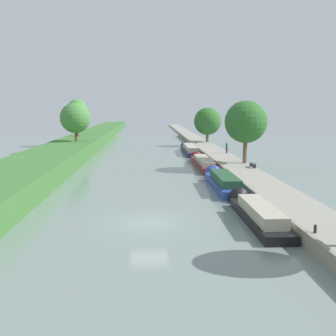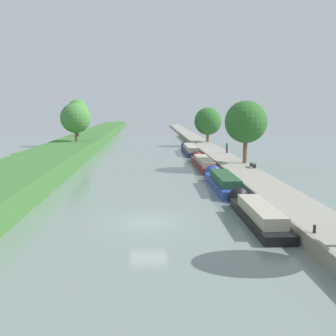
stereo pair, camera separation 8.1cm
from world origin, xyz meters
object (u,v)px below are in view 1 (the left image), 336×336
(narrowboat_black, at_px, (256,212))
(narrowboat_navy, at_px, (189,149))
(mooring_bollard_far, at_px, (196,143))
(park_bench, at_px, (253,164))
(narrowboat_blue, at_px, (222,181))
(mooring_bollard_near, at_px, (315,229))
(person_walking, at_px, (227,147))
(narrowboat_maroon, at_px, (202,162))

(narrowboat_black, relative_size, narrowboat_navy, 0.73)
(mooring_bollard_far, relative_size, park_bench, 0.30)
(narrowboat_blue, bearing_deg, mooring_bollard_near, -83.51)
(narrowboat_navy, relative_size, mooring_bollard_near, 31.70)
(narrowboat_navy, distance_m, mooring_bollard_near, 45.79)
(narrowboat_blue, distance_m, person_walking, 21.19)
(narrowboat_blue, bearing_deg, person_walking, 77.40)
(narrowboat_black, xyz_separation_m, mooring_bollard_far, (1.66, 46.50, 0.59))
(mooring_bollard_near, height_order, park_bench, park_bench)
(narrowboat_blue, height_order, mooring_bollard_far, narrowboat_blue)
(person_walking, xyz_separation_m, park_bench, (0.13, -14.11, -0.53))
(narrowboat_black, relative_size, narrowboat_maroon, 0.77)
(narrowboat_black, distance_m, park_bench, 18.07)
(mooring_bollard_far, distance_m, park_bench, 29.16)
(narrowboat_blue, height_order, narrowboat_navy, narrowboat_blue)
(mooring_bollard_near, height_order, mooring_bollard_far, same)
(narrowboat_black, bearing_deg, narrowboat_blue, 91.20)
(narrowboat_maroon, height_order, person_walking, person_walking)
(narrowboat_navy, xyz_separation_m, mooring_bollard_near, (1.95, -45.75, 0.55))
(narrowboat_blue, height_order, park_bench, narrowboat_blue)
(narrowboat_black, xyz_separation_m, park_bench, (4.51, 17.48, 0.71))
(mooring_bollard_far, bearing_deg, person_walking, -79.63)
(person_walking, relative_size, park_bench, 1.11)
(person_walking, xyz_separation_m, mooring_bollard_near, (-2.73, -37.26, -0.65))
(person_walking, distance_m, park_bench, 14.12)
(mooring_bollard_near, xyz_separation_m, mooring_bollard_far, (0.00, 52.16, 0.00))
(narrowboat_maroon, relative_size, narrowboat_navy, 0.95)
(mooring_bollard_far, height_order, park_bench, park_bench)
(park_bench, bearing_deg, narrowboat_blue, -125.96)
(person_walking, bearing_deg, mooring_bollard_near, -94.19)
(narrowboat_blue, relative_size, mooring_bollard_near, 24.78)
(person_walking, bearing_deg, narrowboat_navy, 118.84)
(narrowboat_navy, xyz_separation_m, person_walking, (4.68, -8.49, 1.20))
(narrowboat_black, distance_m, narrowboat_navy, 40.08)
(person_walking, relative_size, mooring_bollard_far, 3.69)
(narrowboat_navy, bearing_deg, narrowboat_maroon, -89.83)
(narrowboat_maroon, xyz_separation_m, narrowboat_navy, (-0.05, 15.64, 0.04))
(park_bench, bearing_deg, person_walking, 90.52)
(mooring_bollard_near, distance_m, mooring_bollard_far, 52.16)
(park_bench, bearing_deg, mooring_bollard_far, 95.62)
(narrowboat_black, relative_size, mooring_bollard_far, 23.20)
(narrowboat_maroon, relative_size, mooring_bollard_far, 30.27)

